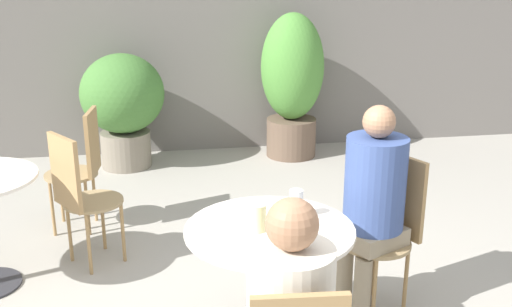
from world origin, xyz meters
TOP-DOWN VIEW (x-y plane):
  - storefront_wall at (0.00, 3.68)m, footprint 10.00×0.06m
  - cafe_table_near at (-0.01, 0.02)m, footprint 0.83×0.83m
  - bistro_chair_1 at (0.75, 0.39)m, footprint 0.44×0.43m
  - bistro_chair_2 at (-1.04, 1.18)m, footprint 0.45×0.44m
  - bistro_chair_3 at (-1.08, 1.79)m, footprint 0.41×0.39m
  - seated_person_1 at (0.62, 0.32)m, footprint 0.41×0.39m
  - beer_glass_0 at (0.15, 0.13)m, footprint 0.07×0.07m
  - beer_glass_1 at (-0.09, -0.15)m, footprint 0.07×0.07m
  - potted_plant_0 at (-0.85, 3.22)m, footprint 0.80×0.80m
  - potted_plant_1 at (0.84, 3.29)m, footprint 0.64×0.64m

SIDE VIEW (x-z plane):
  - bistro_chair_1 at x=0.75m, z-range 0.08..1.01m
  - bistro_chair_2 at x=-1.04m, z-range 0.08..1.01m
  - bistro_chair_3 at x=-1.08m, z-range 0.08..1.01m
  - cafe_table_near at x=-0.01m, z-range 0.20..0.93m
  - potted_plant_0 at x=-0.85m, z-range 0.10..1.22m
  - seated_person_1 at x=0.62m, z-range 0.11..1.35m
  - potted_plant_1 at x=0.84m, z-range 0.06..1.53m
  - beer_glass_0 at x=0.15m, z-range 0.73..0.87m
  - beer_glass_1 at x=-0.09m, z-range 0.73..0.93m
  - storefront_wall at x=0.00m, z-range 0.00..3.00m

